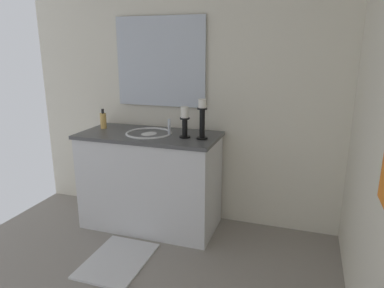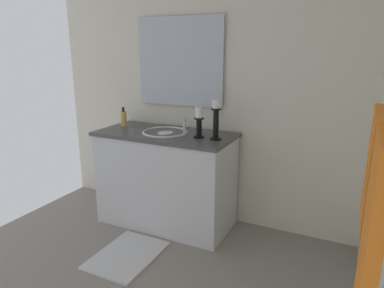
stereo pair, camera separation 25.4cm
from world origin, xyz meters
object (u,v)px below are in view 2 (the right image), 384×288
(sink_basin, at_px, (165,137))
(towel_near_vanity, at_px, (373,168))
(candle_holder_short, at_px, (199,121))
(vanity_cabinet, at_px, (166,179))
(candle_holder_tall, at_px, (216,119))
(bath_mat, at_px, (127,255))
(mirror, at_px, (179,62))
(soap_bottle, at_px, (124,118))
(towel_center, at_px, (370,249))

(sink_basin, xyz_separation_m, towel_near_vanity, (1.43, 1.56, 0.40))
(sink_basin, relative_size, candle_holder_short, 1.57)
(vanity_cabinet, bearing_deg, candle_holder_tall, 86.46)
(vanity_cabinet, bearing_deg, sink_basin, 90.00)
(candle_holder_tall, relative_size, bath_mat, 0.54)
(mirror, height_order, candle_holder_tall, mirror)
(candle_holder_tall, height_order, soap_bottle, candle_holder_tall)
(soap_bottle, xyz_separation_m, towel_center, (1.83, 2.05, 0.20))
(candle_holder_tall, relative_size, candle_holder_short, 1.27)
(candle_holder_short, bearing_deg, towel_center, 35.16)
(candle_holder_short, height_order, towel_center, towel_center)
(candle_holder_tall, distance_m, soap_bottle, 0.98)
(sink_basin, distance_m, candle_holder_short, 0.38)
(sink_basin, height_order, candle_holder_tall, candle_holder_tall)
(sink_basin, height_order, candle_holder_short, candle_holder_short)
(vanity_cabinet, distance_m, bath_mat, 0.75)
(candle_holder_short, bearing_deg, candle_holder_tall, 89.89)
(mirror, bearing_deg, soap_bottle, -65.29)
(bath_mat, bearing_deg, towel_center, 53.81)
(mirror, bearing_deg, candle_holder_short, 47.61)
(candle_holder_tall, height_order, towel_center, towel_center)
(mirror, bearing_deg, sink_basin, 0.20)
(sink_basin, relative_size, mirror, 0.48)
(sink_basin, height_order, bath_mat, sink_basin)
(towel_center, relative_size, bath_mat, 0.88)
(towel_near_vanity, bearing_deg, towel_center, 0.00)
(soap_bottle, bearing_deg, mirror, 114.71)
(vanity_cabinet, distance_m, candle_holder_short, 0.66)
(vanity_cabinet, bearing_deg, bath_mat, 0.00)
(sink_basin, bearing_deg, mirror, -179.80)
(candle_holder_tall, relative_size, towel_center, 0.62)
(vanity_cabinet, height_order, soap_bottle, soap_bottle)
(sink_basin, bearing_deg, candle_holder_tall, 86.45)
(sink_basin, relative_size, candle_holder_tall, 1.24)
(mirror, distance_m, towel_near_vanity, 2.33)
(mirror, height_order, towel_center, mirror)
(candle_holder_tall, height_order, candle_holder_short, candle_holder_tall)
(candle_holder_short, xyz_separation_m, towel_near_vanity, (1.40, 1.23, 0.23))
(mirror, height_order, soap_bottle, mirror)
(soap_bottle, distance_m, towel_center, 2.75)
(vanity_cabinet, bearing_deg, towel_near_vanity, 47.62)
(towel_near_vanity, xyz_separation_m, towel_center, (0.34, 0.00, -0.09))
(soap_bottle, xyz_separation_m, bath_mat, (0.68, 0.48, -0.92))
(vanity_cabinet, bearing_deg, mirror, 179.99)
(sink_basin, relative_size, towel_near_vanity, 1.13)
(candle_holder_short, height_order, towel_near_vanity, towel_near_vanity)
(candle_holder_short, bearing_deg, bath_mat, -29.70)
(towel_center, xyz_separation_m, bath_mat, (-1.14, -1.57, -1.13))
(candle_holder_short, bearing_deg, towel_near_vanity, 41.23)
(vanity_cabinet, distance_m, mirror, 1.06)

